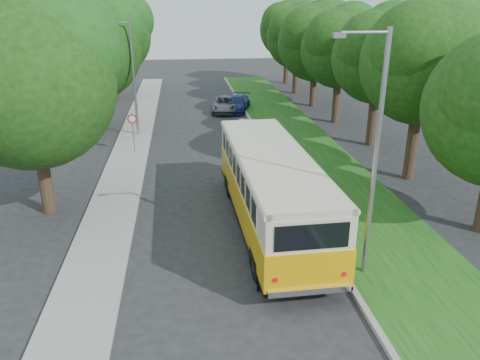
{
  "coord_description": "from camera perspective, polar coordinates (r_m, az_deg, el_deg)",
  "views": [
    {
      "loc": [
        -1.54,
        -15.51,
        8.7
      ],
      "look_at": [
        0.77,
        2.97,
        1.5
      ],
      "focal_mm": 35.0,
      "sensor_mm": 36.0,
      "label": 1
    }
  ],
  "objects": [
    {
      "name": "ground",
      "position": [
        17.85,
        -1.3,
        -8.04
      ],
      "size": [
        120.0,
        120.0,
        0.0
      ],
      "primitive_type": "plane",
      "color": "#252527",
      "rests_on": "ground"
    },
    {
      "name": "curb",
      "position": [
        22.84,
        6.42,
        -1.2
      ],
      "size": [
        0.2,
        70.0,
        0.15
      ],
      "primitive_type": "cube",
      "color": "gray",
      "rests_on": "ground"
    },
    {
      "name": "grass_verge",
      "position": [
        23.48,
        12.0,
        -0.93
      ],
      "size": [
        4.5,
        70.0,
        0.13
      ],
      "primitive_type": "cube",
      "color": "#154B14",
      "rests_on": "ground"
    },
    {
      "name": "sidewalk",
      "position": [
        22.5,
        -14.91,
        -2.21
      ],
      "size": [
        2.2,
        70.0,
        0.12
      ],
      "primitive_type": "cube",
      "color": "gray",
      "rests_on": "ground"
    },
    {
      "name": "treeline",
      "position": [
        33.95,
        0.86,
        16.44
      ],
      "size": [
        24.27,
        41.91,
        9.46
      ],
      "color": "#332319",
      "rests_on": "ground"
    },
    {
      "name": "lamppost_near",
      "position": [
        14.87,
        15.97,
        3.37
      ],
      "size": [
        1.71,
        0.16,
        8.0
      ],
      "color": "gray",
      "rests_on": "ground"
    },
    {
      "name": "lamppost_far",
      "position": [
        32.0,
        -13.03,
        12.37
      ],
      "size": [
        1.71,
        0.16,
        7.5
      ],
      "color": "gray",
      "rests_on": "ground"
    },
    {
      "name": "warning_sign",
      "position": [
        28.52,
        -12.95,
        6.41
      ],
      "size": [
        0.56,
        0.1,
        2.5
      ],
      "color": "gray",
      "rests_on": "ground"
    },
    {
      "name": "vintage_bus",
      "position": [
        18.51,
        3.82,
        -1.35
      ],
      "size": [
        3.1,
        11.09,
        3.27
      ],
      "primitive_type": null,
      "rotation": [
        0.0,
        0.0,
        0.02
      ],
      "color": "#F5AE07",
      "rests_on": "ground"
    },
    {
      "name": "car_silver",
      "position": [
        28.49,
        1.03,
        4.86
      ],
      "size": [
        2.76,
        4.53,
        1.44
      ],
      "primitive_type": "imported",
      "rotation": [
        0.0,
        0.0,
        -0.27
      ],
      "color": "#B4B3B8",
      "rests_on": "ground"
    },
    {
      "name": "car_white",
      "position": [
        30.12,
        1.03,
        5.75
      ],
      "size": [
        2.8,
        4.58,
        1.42
      ],
      "primitive_type": "imported",
      "rotation": [
        0.0,
        0.0,
        -0.32
      ],
      "color": "silver",
      "rests_on": "ground"
    },
    {
      "name": "car_blue",
      "position": [
        39.36,
        -0.37,
        9.29
      ],
      "size": [
        2.96,
        4.62,
        1.24
      ],
      "primitive_type": "imported",
      "rotation": [
        0.0,
        0.0,
        -0.31
      ],
      "color": "navy",
      "rests_on": "ground"
    },
    {
      "name": "car_grey",
      "position": [
        39.19,
        -1.78,
        9.22
      ],
      "size": [
        2.78,
        4.72,
        1.23
      ],
      "primitive_type": "imported",
      "rotation": [
        0.0,
        0.0,
        -0.17
      ],
      "color": "#57585E",
      "rests_on": "ground"
    }
  ]
}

